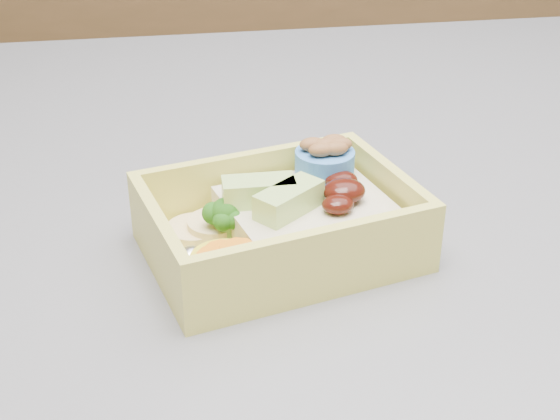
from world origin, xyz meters
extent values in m
cube|color=brown|center=(0.00, 1.20, 0.45)|extent=(3.20, 0.60, 0.90)
cube|color=#3A3A40|center=(0.00, -0.10, 0.90)|extent=(1.24, 0.84, 0.04)
cube|color=#DDD55B|center=(0.12, -0.17, 0.92)|extent=(0.19, 0.15, 0.01)
cube|color=#DDD55B|center=(0.11, -0.12, 0.95)|extent=(0.16, 0.05, 0.04)
cube|color=#DDD55B|center=(0.13, -0.22, 0.95)|extent=(0.16, 0.05, 0.04)
cube|color=#DDD55B|center=(0.20, -0.15, 0.95)|extent=(0.03, 0.10, 0.04)
cube|color=#DDD55B|center=(0.05, -0.19, 0.95)|extent=(0.03, 0.10, 0.04)
cube|color=#C0B288|center=(0.14, -0.17, 0.94)|extent=(0.12, 0.11, 0.03)
ellipsoid|color=black|center=(0.16, -0.17, 0.96)|extent=(0.03, 0.03, 0.01)
ellipsoid|color=black|center=(0.16, -0.15, 0.96)|extent=(0.03, 0.02, 0.01)
ellipsoid|color=black|center=(0.15, -0.18, 0.96)|extent=(0.02, 0.02, 0.01)
cube|color=#B2DA72|center=(0.13, -0.17, 0.96)|extent=(0.05, 0.04, 0.02)
cube|color=#B2DA72|center=(0.11, -0.16, 0.96)|extent=(0.05, 0.02, 0.02)
cylinder|color=#73A75A|center=(0.09, -0.17, 0.93)|extent=(0.01, 0.01, 0.01)
sphere|color=#225C15|center=(0.09, -0.17, 0.95)|extent=(0.02, 0.02, 0.02)
sphere|color=#225C15|center=(0.09, -0.16, 0.95)|extent=(0.01, 0.01, 0.01)
sphere|color=#225C15|center=(0.08, -0.16, 0.95)|extent=(0.01, 0.01, 0.01)
sphere|color=#225C15|center=(0.09, -0.17, 0.95)|extent=(0.01, 0.01, 0.01)
sphere|color=#225C15|center=(0.09, -0.17, 0.95)|extent=(0.01, 0.01, 0.01)
sphere|color=#225C15|center=(0.09, -0.16, 0.95)|extent=(0.01, 0.01, 0.01)
cylinder|color=yellow|center=(0.08, -0.21, 0.94)|extent=(0.04, 0.04, 0.02)
cylinder|color=orange|center=(0.08, -0.21, 0.95)|extent=(0.02, 0.02, 0.00)
cylinder|color=orange|center=(0.08, -0.21, 0.95)|extent=(0.02, 0.02, 0.00)
cylinder|color=orange|center=(0.09, -0.21, 0.95)|extent=(0.02, 0.02, 0.00)
cylinder|color=tan|center=(0.07, -0.15, 0.93)|extent=(0.04, 0.04, 0.01)
cylinder|color=tan|center=(0.08, -0.15, 0.94)|extent=(0.04, 0.04, 0.01)
ellipsoid|color=silver|center=(0.09, -0.14, 0.94)|extent=(0.02, 0.02, 0.02)
ellipsoid|color=silver|center=(0.06, -0.19, 0.94)|extent=(0.02, 0.02, 0.02)
cylinder|color=#3E80D5|center=(0.16, -0.13, 0.96)|extent=(0.04, 0.04, 0.02)
ellipsoid|color=brown|center=(0.16, -0.13, 0.97)|extent=(0.02, 0.01, 0.01)
ellipsoid|color=brown|center=(0.16, -0.13, 0.97)|extent=(0.02, 0.01, 0.01)
ellipsoid|color=brown|center=(0.15, -0.13, 0.97)|extent=(0.02, 0.01, 0.01)
ellipsoid|color=brown|center=(0.16, -0.14, 0.97)|extent=(0.02, 0.01, 0.01)
ellipsoid|color=brown|center=(0.15, -0.14, 0.97)|extent=(0.02, 0.01, 0.01)
ellipsoid|color=brown|center=(0.17, -0.13, 0.97)|extent=(0.02, 0.01, 0.01)
camera|label=1|loc=(0.05, -0.58, 1.19)|focal=50.00mm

